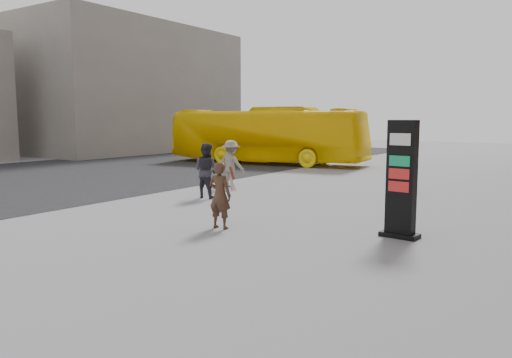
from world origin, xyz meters
The scene contains 9 objects.
ground centered at (0.00, 0.00, 0.00)m, with size 100.00×100.00×0.00m, color #9E9EA3.
road centered at (-13.00, 5.00, 0.00)m, with size 16.00×60.00×0.01m, color black.
bg_building_far centered at (-24.00, 20.00, 5.00)m, with size 10.00×18.00×10.00m, color gray.
info_pylon centered at (4.43, 2.15, 1.33)m, with size 0.89×0.51×2.66m.
woman centered at (0.47, 0.62, 0.85)m, with size 0.65×0.60×1.65m.
bus centered at (-8.03, 16.11, 1.66)m, with size 2.80×11.95×3.33m, color yellow.
pedestrian_a centered at (-2.84, 4.14, 0.93)m, with size 0.90×0.70×1.86m, color #2D2D34.
pedestrian_b centered at (-3.66, 6.66, 0.92)m, with size 1.19×0.68×1.84m, color gray.
pedestrian_c centered at (2.48, 8.79, 0.79)m, with size 0.92×0.38×1.57m, color #313551.
Camera 1 is at (7.85, -8.91, 2.70)m, focal length 35.00 mm.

